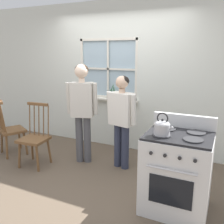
# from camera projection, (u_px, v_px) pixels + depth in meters

# --- Properties ---
(ground_plane) EXTENTS (16.00, 16.00, 0.00)m
(ground_plane) POSITION_uv_depth(u_px,v_px,m) (82.00, 177.00, 3.69)
(ground_plane) COLOR brown
(wall_back) EXTENTS (6.40, 0.16, 2.70)m
(wall_back) POSITION_uv_depth(u_px,v_px,m) (121.00, 78.00, 4.60)
(wall_back) COLOR silver
(wall_back) RESTS_ON ground_plane
(chair_by_window) EXTENTS (0.56, 0.55, 1.01)m
(chair_by_window) POSITION_uv_depth(u_px,v_px,m) (11.00, 130.00, 4.44)
(chair_by_window) COLOR brown
(chair_by_window) RESTS_ON ground_plane
(chair_near_wall) EXTENTS (0.46, 0.44, 1.01)m
(chair_near_wall) POSITION_uv_depth(u_px,v_px,m) (34.00, 139.00, 4.01)
(chair_near_wall) COLOR brown
(chair_near_wall) RESTS_ON ground_plane
(person_elderly_left) EXTENTS (0.51, 0.31, 1.62)m
(person_elderly_left) POSITION_uv_depth(u_px,v_px,m) (82.00, 104.00, 4.00)
(person_elderly_left) COLOR #4C4C51
(person_elderly_left) RESTS_ON ground_plane
(person_teen_center) EXTENTS (0.53, 0.29, 1.47)m
(person_teen_center) POSITION_uv_depth(u_px,v_px,m) (122.00, 114.00, 3.83)
(person_teen_center) COLOR #2D3347
(person_teen_center) RESTS_ON ground_plane
(stove) EXTENTS (0.73, 0.68, 1.08)m
(stove) POSITION_uv_depth(u_px,v_px,m) (177.00, 172.00, 2.86)
(stove) COLOR silver
(stove) RESTS_ON ground_plane
(kettle) EXTENTS (0.21, 0.17, 0.25)m
(kettle) POSITION_uv_depth(u_px,v_px,m) (162.00, 127.00, 2.68)
(kettle) COLOR #B7B7BC
(kettle) RESTS_ON stove
(potted_plant) EXTENTS (0.13, 0.13, 0.30)m
(potted_plant) POSITION_uv_depth(u_px,v_px,m) (113.00, 95.00, 4.64)
(potted_plant) COLOR #42474C
(potted_plant) RESTS_ON wall_back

